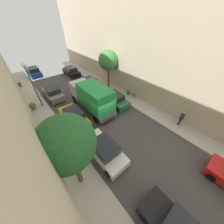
# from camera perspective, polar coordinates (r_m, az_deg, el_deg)

# --- Properties ---
(ground) EXTENTS (32.00, 32.00, 0.00)m
(ground) POSITION_cam_1_polar(r_m,az_deg,el_deg) (13.33, -2.81, -3.94)
(ground) COLOR #423F42
(sidewalk_left) EXTENTS (2.00, 44.00, 0.15)m
(sidewalk_left) POSITION_cam_1_polar(r_m,az_deg,el_deg) (12.01, -22.57, -14.11)
(sidewalk_left) COLOR #B7B2A8
(sidewalk_left) RESTS_ON ground
(sidewalk_right) EXTENTS (2.00, 44.00, 0.15)m
(sidewalk_right) POSITION_cam_1_polar(r_m,az_deg,el_deg) (16.07, 11.40, 4.33)
(sidewalk_right) COLOR #B7B2A8
(sidewalk_right) RESTS_ON ground
(building_right) EXTENTS (6.00, 44.00, 19.67)m
(building_right) POSITION_cam_1_polar(r_m,az_deg,el_deg) (16.63, 28.55, 38.52)
(building_right) COLOR beige
(building_right) RESTS_ON ground
(parked_car_left_2) EXTENTS (1.78, 4.20, 1.57)m
(parked_car_left_2) POSITION_cam_1_polar(r_m,az_deg,el_deg) (10.09, -3.78, -17.64)
(parked_car_left_2) COLOR white
(parked_car_left_2) RESTS_ON ground
(parked_car_left_3) EXTENTS (1.78, 4.20, 1.57)m
(parked_car_left_3) POSITION_cam_1_polar(r_m,az_deg,el_deg) (13.33, -17.68, -2.02)
(parked_car_left_3) COLOR gold
(parked_car_left_3) RESTS_ON ground
(parked_car_left_4) EXTENTS (1.78, 4.20, 1.57)m
(parked_car_left_4) POSITION_cam_1_polar(r_m,az_deg,el_deg) (18.48, -26.37, 8.16)
(parked_car_left_4) COLOR gray
(parked_car_left_4) RESTS_ON ground
(parked_car_left_5) EXTENTS (1.78, 4.20, 1.57)m
(parked_car_left_5) POSITION_cam_1_polar(r_m,az_deg,el_deg) (27.45, -33.15, 15.68)
(parked_car_left_5) COLOR #194799
(parked_car_left_5) RESTS_ON ground
(parked_car_right_2) EXTENTS (1.78, 4.20, 1.57)m
(parked_car_right_2) POSITION_cam_1_polar(r_m,az_deg,el_deg) (15.27, 1.05, 6.06)
(parked_car_right_2) COLOR #1E6638
(parked_car_right_2) RESTS_ON ground
(parked_car_right_3) EXTENTS (1.78, 4.20, 1.57)m
(parked_car_right_3) POSITION_cam_1_polar(r_m,az_deg,el_deg) (19.37, -10.48, 13.21)
(parked_car_right_3) COLOR maroon
(parked_car_right_3) RESTS_ON ground
(parked_car_right_4) EXTENTS (1.78, 4.20, 1.57)m
(parked_car_right_4) POSITION_cam_1_polar(r_m,az_deg,el_deg) (24.83, -18.85, 17.86)
(parked_car_right_4) COLOR black
(parked_car_right_4) RESTS_ON ground
(delivery_truck) EXTENTS (2.26, 6.60, 3.38)m
(delivery_truck) POSITION_cam_1_polar(r_m,az_deg,el_deg) (13.93, -9.58, 7.04)
(delivery_truck) COLOR #4C4C51
(delivery_truck) RESTS_ON ground
(pedestrian) EXTENTS (0.40, 0.36, 1.72)m
(pedestrian) POSITION_cam_1_polar(r_m,az_deg,el_deg) (13.89, 30.28, -2.45)
(pedestrian) COLOR #2D334C
(pedestrian) RESTS_ON sidewalk_right
(street_tree_0) EXTENTS (2.95, 2.95, 5.75)m
(street_tree_0) POSITION_cam_1_polar(r_m,az_deg,el_deg) (6.29, -21.02, -13.95)
(street_tree_0) COLOR brown
(street_tree_0) RESTS_ON sidewalk_left
(street_tree_1) EXTENTS (2.73, 2.73, 5.33)m
(street_tree_1) POSITION_cam_1_polar(r_m,az_deg,el_deg) (18.05, -1.87, 23.35)
(street_tree_1) COLOR brown
(street_tree_1) RESTS_ON sidewalk_right
(potted_plant_2) EXTENTS (0.67, 0.67, 0.91)m
(potted_plant_2) POSITION_cam_1_polar(r_m,az_deg,el_deg) (17.15, -33.70, 2.50)
(potted_plant_2) COLOR slate
(potted_plant_2) RESTS_ON sidewalk_left
(potted_plant_3) EXTENTS (0.48, 0.48, 0.72)m
(potted_plant_3) POSITION_cam_1_polar(r_m,az_deg,el_deg) (17.38, 7.66, 9.48)
(potted_plant_3) COLOR brown
(potted_plant_3) RESTS_ON sidewalk_right
(potted_plant_4) EXTENTS (0.44, 0.44, 0.84)m
(potted_plant_4) POSITION_cam_1_polar(r_m,az_deg,el_deg) (16.57, 10.46, 7.86)
(potted_plant_4) COLOR #B2A899
(potted_plant_4) RESTS_ON sidewalk_right
(potted_plant_5) EXTENTS (0.46, 0.46, 0.71)m
(potted_plant_5) POSITION_cam_1_polar(r_m,az_deg,el_deg) (24.18, -37.84, 10.38)
(potted_plant_5) COLOR slate
(potted_plant_5) RESTS_ON sidewalk_left
(lamp_post) EXTENTS (0.44, 0.44, 5.25)m
(lamp_post) POSITION_cam_1_polar(r_m,az_deg,el_deg) (15.98, -34.34, 12.57)
(lamp_post) COLOR #26723F
(lamp_post) RESTS_ON sidewalk_left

